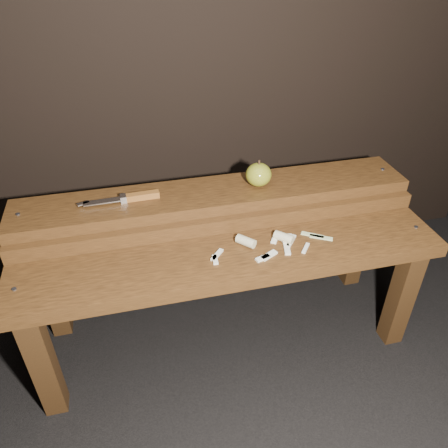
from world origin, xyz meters
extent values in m
plane|color=black|center=(0.00, 0.00, 0.00)|extent=(60.00, 60.00, 0.00)
cube|color=#331E0C|center=(-0.54, -0.10, 0.19)|extent=(0.06, 0.06, 0.38)
cube|color=#331E0C|center=(0.54, -0.10, 0.19)|extent=(0.06, 0.06, 0.38)
cube|color=#432610|center=(0.00, -0.05, 0.40)|extent=(1.20, 0.20, 0.04)
cylinder|color=slate|center=(-0.56, -0.05, 0.42)|extent=(0.01, 0.01, 0.00)
cylinder|color=slate|center=(0.56, -0.05, 0.42)|extent=(0.01, 0.01, 0.00)
cube|color=#331E0C|center=(-0.54, 0.20, 0.23)|extent=(0.06, 0.06, 0.46)
cube|color=#331E0C|center=(0.54, 0.20, 0.23)|extent=(0.06, 0.06, 0.46)
cube|color=#432610|center=(0.00, 0.07, 0.44)|extent=(1.20, 0.02, 0.05)
cube|color=#432610|center=(0.00, 0.17, 0.48)|extent=(1.20, 0.18, 0.04)
cylinder|color=slate|center=(-0.56, 0.17, 0.50)|extent=(0.01, 0.01, 0.00)
cylinder|color=slate|center=(0.56, 0.17, 0.50)|extent=(0.01, 0.01, 0.00)
ellipsoid|color=olive|center=(0.13, 0.17, 0.54)|extent=(0.08, 0.08, 0.07)
cylinder|color=#382314|center=(0.13, 0.17, 0.58)|extent=(0.01, 0.01, 0.01)
cube|color=brown|center=(-0.22, 0.17, 0.51)|extent=(0.10, 0.03, 0.02)
cube|color=silver|center=(-0.27, 0.17, 0.51)|extent=(0.02, 0.03, 0.02)
cube|color=silver|center=(-0.33, 0.17, 0.51)|extent=(0.10, 0.03, 0.00)
cube|color=silver|center=(-0.38, 0.17, 0.51)|extent=(0.04, 0.02, 0.00)
cube|color=beige|center=(0.15, -0.06, 0.42)|extent=(0.03, 0.06, 0.01)
cube|color=beige|center=(0.09, -0.08, 0.42)|extent=(0.05, 0.04, 0.01)
cube|color=beige|center=(0.07, -0.08, 0.42)|extent=(0.04, 0.03, 0.01)
cube|color=beige|center=(0.16, 0.00, 0.42)|extent=(0.05, 0.02, 0.01)
cube|color=beige|center=(0.20, -0.07, 0.42)|extent=(0.04, 0.04, 0.01)
cube|color=beige|center=(0.13, -0.01, 0.42)|extent=(0.04, 0.05, 0.01)
cube|color=beige|center=(0.15, 0.00, 0.42)|extent=(0.02, 0.04, 0.01)
cube|color=beige|center=(-0.04, -0.04, 0.42)|extent=(0.04, 0.05, 0.01)
cube|color=beige|center=(0.17, -0.03, 0.42)|extent=(0.05, 0.05, 0.01)
cube|color=beige|center=(-0.05, -0.06, 0.42)|extent=(0.02, 0.04, 0.01)
cylinder|color=#C9BB8C|center=(0.05, -0.01, 0.43)|extent=(0.06, 0.06, 0.03)
cylinder|color=#C9BB8C|center=(0.15, -0.02, 0.43)|extent=(0.06, 0.06, 0.03)
cube|color=#BCC988|center=(0.26, -0.03, 0.42)|extent=(0.06, 0.04, 0.00)
cube|color=#BCC988|center=(0.24, -0.02, 0.42)|extent=(0.06, 0.05, 0.00)
camera|label=1|loc=(-0.24, -0.94, 1.17)|focal=35.00mm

